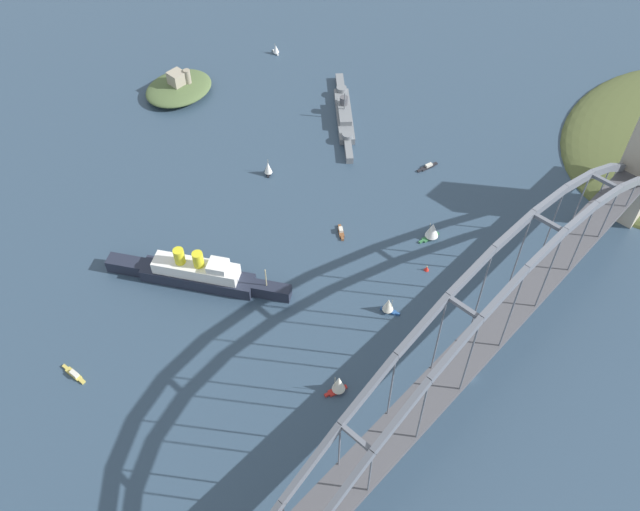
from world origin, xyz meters
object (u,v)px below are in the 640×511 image
Objects in this scene: small_boat_0 at (268,168)px; harbor_arch_bridge at (486,333)px; small_boat_1 at (341,232)px; small_boat_7 at (388,305)px; small_boat_2 at (74,374)px; small_boat_6 at (276,49)px; small_boat_3 at (338,384)px; fort_island_mid_harbor at (179,88)px; ocean_liner at (196,274)px; naval_cruiser at (344,114)px; small_boat_4 at (428,167)px; small_boat_5 at (432,230)px; channel_marker_buoy at (427,268)px.

harbor_arch_bridge is at bearing -100.73° from small_boat_0.
small_boat_7 is (-19.45, -43.43, 3.35)m from small_boat_1.
small_boat_6 is (206.19, 100.12, 2.17)m from small_boat_2.
small_boat_3 is 42.51m from small_boat_7.
small_boat_2 is at bearing -141.96° from fort_island_mid_harbor.
small_boat_0 is (67.76, 26.92, -1.52)m from ocean_liner.
small_boat_6 is (102.67, 211.51, -26.73)m from harbor_arch_bridge.
small_boat_2 is (-124.96, 24.81, -0.08)m from small_boat_1.
small_boat_2 is (-188.28, -30.07, -1.95)m from naval_cruiser.
harbor_arch_bridge reaches higher than small_boat_4.
fort_island_mid_harbor is at bearing 54.09° from ocean_liner.
ocean_liner is 105.37m from small_boat_5.
small_boat_7 is (-82.78, -98.31, 1.48)m from naval_cruiser.
channel_marker_buoy is at bearing -148.71° from small_boat_5.
small_boat_4 is at bearing -98.51° from small_boat_6.
channel_marker_buoy is at bearing -92.66° from fort_island_mid_harbor.
naval_cruiser is 56.79m from small_boat_4.
small_boat_7 reaches higher than small_boat_2.
small_boat_5 is 46.86m from small_boat_7.
naval_cruiser is (126.22, 29.50, -2.78)m from ocean_liner.
small_boat_1 is 0.91× the size of small_boat_7.
small_boat_1 is at bearing 41.29° from small_boat_3.
ocean_liner is 62.25m from small_boat_2.
ocean_liner is 8.10× the size of small_boat_7.
naval_cruiser reaches higher than small_boat_1.
harbor_arch_bridge is 27.85× the size of small_boat_5.
small_boat_7 is at bearing 13.53° from small_boat_3.
small_boat_3 is at bearing -138.71° from small_boat_1.
small_boat_3 reaches higher than small_boat_0.
small_boat_5 is (86.62, 21.93, -0.32)m from small_boat_3.
small_boat_0 reaches higher than small_boat_1.
channel_marker_buoy is (-53.22, -39.79, 0.43)m from small_boat_4.
small_boat_1 reaches higher than small_boat_2.
fort_island_mid_harbor is 4.29× the size of small_boat_7.
small_boat_3 reaches higher than channel_marker_buoy.
harbor_arch_bridge reaches higher than small_boat_7.
small_boat_4 is 1.33× the size of small_boat_7.
small_boat_2 is at bearing -168.04° from small_boat_0.
small_boat_3 is 1.71× the size of small_boat_6.
small_boat_2 is 4.51× the size of channel_marker_buoy.
small_boat_4 is 91.75m from small_boat_7.
small_boat_2 is at bearing -179.47° from ocean_liner.
fort_island_mid_harbor reaches higher than small_boat_0.
harbor_arch_bridge reaches higher than small_boat_1.
small_boat_4 is (187.22, -26.67, -0.12)m from small_boat_2.
small_boat_7 is (-24.33, -95.73, 0.21)m from small_boat_0.
small_boat_4 is at bearing -71.95° from fort_island_mid_harbor.
harbor_arch_bridge is 37.10× the size of small_boat_1.
small_boat_1 is 149.03m from small_boat_6.
small_boat_3 is (2.11, -78.75, -0.52)m from ocean_liner.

